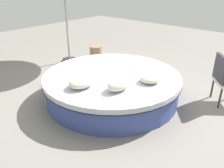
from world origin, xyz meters
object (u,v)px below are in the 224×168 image
Objects in this scene: throw_pillow_2 at (150,78)px; round_bed at (112,86)px; side_table at (96,53)px; throw_pillow_1 at (119,84)px; throw_pillow_0 at (81,82)px.

round_bed is at bearing 103.01° from throw_pillow_2.
side_table is (1.49, 1.95, -0.05)m from round_bed.
throw_pillow_2 is (0.18, -0.78, 0.34)m from round_bed.
throw_pillow_1 is at bearing 159.65° from throw_pillow_2.
round_bed is 5.67× the size of throw_pillow_1.
round_bed is 2.46m from side_table.
throw_pillow_2 is at bearing -76.99° from round_bed.
side_table is (2.29, 1.92, -0.41)m from throw_pillow_0.
side_table is at bearing 52.07° from throw_pillow_1.
throw_pillow_1 is 3.19m from side_table.
throw_pillow_2 is 3.05m from side_table.
throw_pillow_1 is 0.67m from throw_pillow_2.
round_bed reaches higher than side_table.
throw_pillow_2 is 0.91× the size of side_table.
throw_pillow_0 reaches higher than round_bed.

